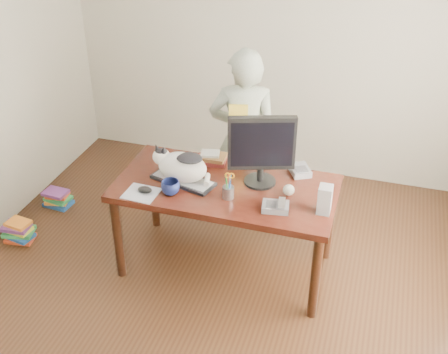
% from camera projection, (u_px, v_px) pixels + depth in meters
% --- Properties ---
extents(room, '(4.50, 4.50, 4.50)m').
position_uv_depth(room, '(196.00, 151.00, 3.26)').
color(room, black).
rests_on(room, ground).
extents(desk, '(1.60, 0.80, 0.75)m').
position_uv_depth(desk, '(229.00, 196.00, 4.21)').
color(desk, black).
rests_on(desk, ground).
extents(keyboard, '(0.51, 0.30, 0.03)m').
position_uv_depth(keyboard, '(183.00, 180.00, 4.10)').
color(keyboard, black).
rests_on(keyboard, desk).
extents(cat, '(0.47, 0.31, 0.27)m').
position_uv_depth(cat, '(181.00, 165.00, 4.04)').
color(cat, white).
rests_on(cat, keyboard).
extents(monitor, '(0.47, 0.29, 0.54)m').
position_uv_depth(monitor, '(262.00, 147.00, 3.92)').
color(monitor, black).
rests_on(monitor, desk).
extents(pen_cup, '(0.09, 0.09, 0.21)m').
position_uv_depth(pen_cup, '(228.00, 191.00, 3.90)').
color(pen_cup, gray).
rests_on(pen_cup, desk).
extents(mousepad, '(0.24, 0.22, 0.01)m').
position_uv_depth(mousepad, '(141.00, 193.00, 3.97)').
color(mousepad, silver).
rests_on(mousepad, desk).
extents(mouse, '(0.11, 0.07, 0.04)m').
position_uv_depth(mouse, '(145.00, 190.00, 3.97)').
color(mouse, black).
rests_on(mouse, mousepad).
extents(coffee_mug, '(0.17, 0.17, 0.10)m').
position_uv_depth(coffee_mug, '(170.00, 187.00, 3.95)').
color(coffee_mug, '#0D1337').
rests_on(coffee_mug, desk).
extents(phone, '(0.20, 0.17, 0.08)m').
position_uv_depth(phone, '(276.00, 206.00, 3.79)').
color(phone, slate).
rests_on(phone, desk).
extents(speaker, '(0.09, 0.10, 0.20)m').
position_uv_depth(speaker, '(325.00, 199.00, 3.73)').
color(speaker, '#A0A1A3').
rests_on(speaker, desk).
extents(baseball, '(0.08, 0.08, 0.08)m').
position_uv_depth(baseball, '(289.00, 190.00, 3.94)').
color(baseball, white).
rests_on(baseball, desk).
extents(book_stack, '(0.24, 0.19, 0.08)m').
position_uv_depth(book_stack, '(212.00, 158.00, 4.33)').
color(book_stack, '#511615').
rests_on(book_stack, desk).
extents(calculator, '(0.20, 0.22, 0.05)m').
position_uv_depth(calculator, '(300.00, 170.00, 4.20)').
color(calculator, slate).
rests_on(calculator, desk).
extents(person, '(0.64, 0.49, 1.55)m').
position_uv_depth(person, '(244.00, 139.00, 4.62)').
color(person, beige).
rests_on(person, ground).
extents(held_book, '(0.16, 0.12, 0.20)m').
position_uv_depth(held_book, '(238.00, 118.00, 4.34)').
color(held_book, gold).
rests_on(held_book, person).
extents(book_pile_a, '(0.27, 0.22, 0.18)m').
position_uv_depth(book_pile_a, '(19.00, 231.00, 4.69)').
color(book_pile_a, '#BE3A1B').
rests_on(book_pile_a, ground).
extents(book_pile_b, '(0.26, 0.20, 0.15)m').
position_uv_depth(book_pile_b, '(58.00, 198.00, 5.14)').
color(book_pile_b, '#17458E').
rests_on(book_pile_b, ground).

